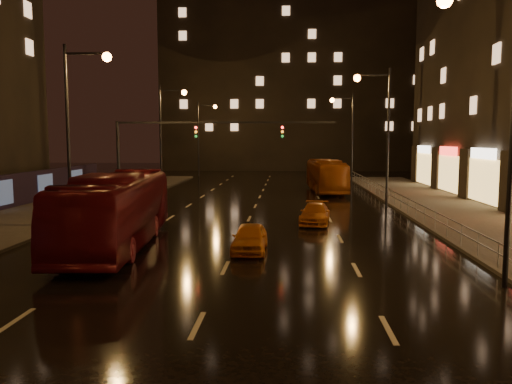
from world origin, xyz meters
TOP-DOWN VIEW (x-y plane):
  - ground at (0.00, 20.00)m, footprint 140.00×140.00m
  - sidewalk_left at (-13.50, 15.00)m, footprint 7.00×70.00m
  - sidewalk_right at (13.50, 15.00)m, footprint 7.00×70.00m
  - building_distant at (4.00, 72.00)m, footprint 44.00×16.00m
  - traffic_signal at (-5.06, 20.00)m, footprint 15.31×0.32m
  - streetlight_right at (8.92, 2.00)m, footprint 2.64×0.50m
  - railing_right at (10.20, 18.00)m, footprint 0.05×56.00m
  - bus_red at (-5.44, 7.56)m, footprint 3.97×12.39m
  - bus_curb at (6.00, 32.54)m, footprint 3.25×11.10m
  - taxi_near at (0.73, 6.84)m, footprint 1.49×3.63m
  - taxi_far at (4.00, 14.49)m, footprint 2.12×4.21m

SIDE VIEW (x-z plane):
  - ground at x=0.00m, z-range 0.00..0.00m
  - sidewalk_left at x=-13.50m, z-range 0.00..0.15m
  - sidewalk_right at x=13.50m, z-range 0.00..0.15m
  - taxi_far at x=4.00m, z-range 0.00..1.17m
  - taxi_near at x=0.73m, z-range 0.00..1.23m
  - railing_right at x=10.20m, z-range 0.40..1.40m
  - bus_curb at x=6.00m, z-range 0.00..3.05m
  - bus_red at x=-5.44m, z-range 0.00..3.39m
  - traffic_signal at x=-5.06m, z-range 1.64..7.84m
  - streetlight_right at x=8.92m, z-range 1.43..11.43m
  - building_distant at x=4.00m, z-range 0.00..36.00m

